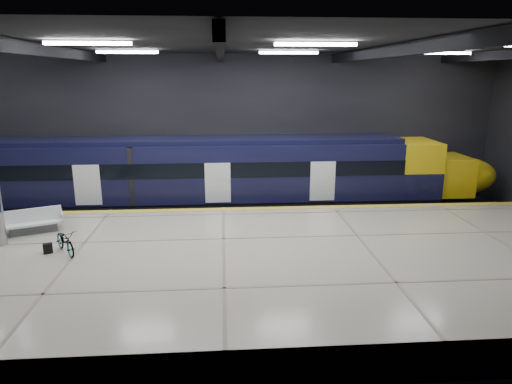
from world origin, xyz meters
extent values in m
plane|color=black|center=(0.00, 0.00, 0.00)|extent=(30.00, 30.00, 0.00)
cube|color=black|center=(0.00, 8.00, 4.00)|extent=(30.00, 0.10, 8.00)
cube|color=black|center=(0.00, -8.00, 4.00)|extent=(30.00, 0.10, 8.00)
cube|color=black|center=(0.00, 0.00, 8.00)|extent=(30.00, 16.00, 0.10)
cube|color=black|center=(-6.00, 0.00, 7.75)|extent=(0.25, 16.00, 0.40)
cube|color=black|center=(0.00, 0.00, 7.75)|extent=(0.25, 16.00, 0.40)
cube|color=black|center=(6.00, 0.00, 7.75)|extent=(0.25, 16.00, 0.40)
cube|color=white|center=(-4.00, -2.00, 7.88)|extent=(2.60, 0.18, 0.10)
cube|color=white|center=(3.00, -2.00, 7.88)|extent=(2.60, 0.18, 0.10)
cube|color=white|center=(-4.00, 4.00, 7.88)|extent=(2.60, 0.18, 0.10)
cube|color=white|center=(3.00, 4.00, 7.88)|extent=(2.60, 0.18, 0.10)
cube|color=white|center=(10.00, 4.00, 7.88)|extent=(2.60, 0.18, 0.10)
cube|color=#B6AC9A|center=(0.00, -2.50, 0.55)|extent=(30.00, 11.00, 1.10)
cube|color=yellow|center=(0.00, 2.75, 1.11)|extent=(30.00, 0.40, 0.01)
cube|color=gray|center=(0.00, 4.78, 0.08)|extent=(30.00, 0.08, 0.16)
cube|color=gray|center=(0.00, 6.22, 0.08)|extent=(30.00, 0.08, 0.16)
cube|color=black|center=(-3.25, 5.50, 0.55)|extent=(24.00, 2.58, 0.80)
cube|color=black|center=(-3.25, 5.50, 2.33)|extent=(24.00, 2.80, 2.75)
cube|color=black|center=(-3.25, 5.50, 3.82)|extent=(24.00, 2.30, 0.24)
cube|color=black|center=(-3.25, 4.09, 2.60)|extent=(24.00, 0.04, 0.70)
cube|color=white|center=(-0.25, 4.08, 2.00)|extent=(1.20, 0.05, 1.90)
cube|color=yellow|center=(9.75, 5.50, 2.33)|extent=(2.00, 2.80, 2.75)
ellipsoid|color=yellow|center=(12.35, 5.50, 1.85)|extent=(3.60, 2.52, 1.90)
cube|color=black|center=(10.05, 5.50, 2.50)|extent=(1.60, 2.38, 0.80)
cube|color=#595B60|center=(-7.25, 0.22, 1.26)|extent=(1.74, 1.14, 0.31)
cube|color=white|center=(-7.25, 0.22, 1.50)|extent=(2.27, 1.64, 0.08)
cube|color=white|center=(-7.25, 0.22, 1.79)|extent=(1.96, 0.90, 0.52)
cube|color=white|center=(-8.21, -0.19, 1.62)|extent=(0.41, 0.84, 0.31)
cube|color=white|center=(-6.28, 0.63, 1.62)|extent=(0.41, 0.84, 0.31)
imported|color=#99999E|center=(-5.33, -1.97, 1.52)|extent=(1.40, 1.64, 0.85)
cube|color=black|center=(-5.93, -1.97, 1.28)|extent=(0.35, 0.28, 0.35)
camera|label=1|loc=(0.04, -16.84, 7.00)|focal=32.00mm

